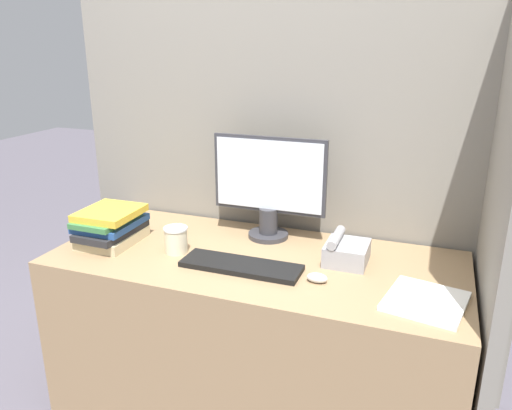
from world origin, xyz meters
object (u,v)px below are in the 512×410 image
(mouse, at_px, (317,278))
(keyboard, at_px, (241,266))
(monitor, at_px, (269,189))
(desk_telephone, at_px, (346,251))
(coffee_cup, at_px, (176,240))
(book_stack, at_px, (111,226))

(mouse, bearing_deg, keyboard, 177.65)
(keyboard, bearing_deg, mouse, -2.35)
(monitor, distance_m, desk_telephone, 0.42)
(mouse, xyz_separation_m, coffee_cup, (-0.59, 0.06, 0.04))
(keyboard, xyz_separation_m, coffee_cup, (-0.30, 0.05, 0.04))
(keyboard, bearing_deg, book_stack, 175.97)
(keyboard, xyz_separation_m, book_stack, (-0.60, 0.04, 0.06))
(monitor, bearing_deg, keyboard, -88.86)
(keyboard, bearing_deg, desk_telephone, 28.04)
(mouse, relative_size, book_stack, 0.25)
(monitor, xyz_separation_m, desk_telephone, (0.36, -0.14, -0.17))
(mouse, distance_m, book_stack, 0.89)
(keyboard, height_order, book_stack, book_stack)
(book_stack, height_order, desk_telephone, book_stack)
(mouse, distance_m, coffee_cup, 0.59)
(keyboard, relative_size, mouse, 6.13)
(mouse, xyz_separation_m, book_stack, (-0.89, 0.05, 0.06))
(mouse, height_order, desk_telephone, desk_telephone)
(coffee_cup, relative_size, desk_telephone, 0.58)
(monitor, xyz_separation_m, book_stack, (-0.59, -0.29, -0.14))
(mouse, relative_size, coffee_cup, 0.71)
(desk_telephone, bearing_deg, mouse, -107.09)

